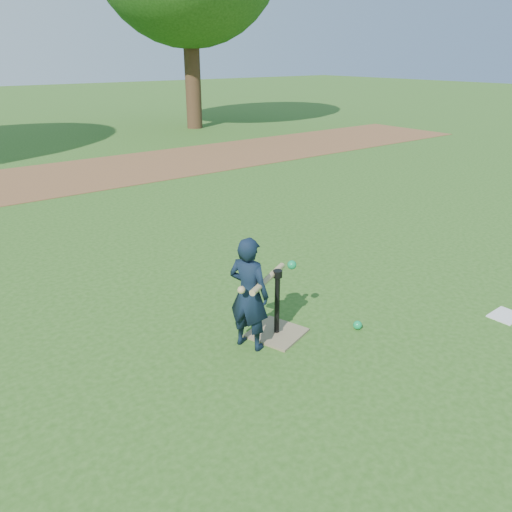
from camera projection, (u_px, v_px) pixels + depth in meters
ground at (268, 361)px, 4.03m from camera, size 80.00×80.00×0.00m
dirt_strip at (24, 182)px, 9.55m from camera, size 24.00×3.00×0.01m
child at (249, 294)px, 4.06m from camera, size 0.35×0.42×0.98m
wiffle_ball_ground at (358, 325)px, 4.48m from camera, size 0.08×0.08×0.08m
clipboard at (505, 316)px, 4.71m from camera, size 0.31×0.24×0.01m
batting_tee at (277, 323)px, 4.37m from camera, size 0.54×0.54×0.61m
swing_action at (271, 277)px, 4.13m from camera, size 0.68×0.32×0.09m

